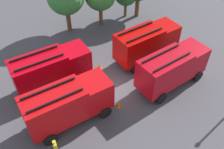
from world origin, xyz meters
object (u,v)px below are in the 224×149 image
(fire_truck_1, at_px, (172,67))
(traffic_cone_0, at_px, (118,104))
(fire_truck_3, at_px, (147,42))
(firefighter_1, at_px, (55,147))
(fire_truck_2, at_px, (52,68))
(traffic_cone_1, at_px, (100,66))
(firefighter_0, at_px, (172,30))
(traffic_cone_2, at_px, (126,49))
(fire_truck_0, at_px, (68,103))

(fire_truck_1, xyz_separation_m, traffic_cone_0, (-5.67, -0.54, -1.81))
(fire_truck_3, bearing_deg, firefighter_1, -158.61)
(fire_truck_2, height_order, traffic_cone_1, fire_truck_2)
(fire_truck_1, xyz_separation_m, firefighter_0, (4.80, 6.69, -1.19))
(fire_truck_3, bearing_deg, fire_truck_1, -98.23)
(traffic_cone_0, xyz_separation_m, traffic_cone_2, (4.26, 6.86, 0.03))
(fire_truck_1, height_order, traffic_cone_2, fire_truck_1)
(traffic_cone_2, bearing_deg, fire_truck_2, -167.94)
(fire_truck_1, height_order, traffic_cone_0, fire_truck_1)
(firefighter_1, xyz_separation_m, traffic_cone_0, (6.16, 2.15, -0.56))
(fire_truck_1, height_order, fire_truck_2, same)
(traffic_cone_0, distance_m, traffic_cone_2, 8.07)
(fire_truck_0, height_order, traffic_cone_2, fire_truck_0)
(fire_truck_2, relative_size, traffic_cone_2, 9.99)
(fire_truck_1, relative_size, fire_truck_3, 1.00)
(firefighter_0, bearing_deg, firefighter_1, 45.43)
(traffic_cone_2, bearing_deg, firefighter_0, 3.39)
(traffic_cone_0, relative_size, traffic_cone_1, 1.25)
(fire_truck_2, xyz_separation_m, traffic_cone_0, (4.38, -5.01, -1.81))
(traffic_cone_0, bearing_deg, fire_truck_3, 41.39)
(fire_truck_0, xyz_separation_m, traffic_cone_2, (8.52, 6.47, -1.78))
(fire_truck_1, bearing_deg, fire_truck_3, 80.56)
(fire_truck_2, height_order, traffic_cone_0, fire_truck_2)
(fire_truck_1, relative_size, traffic_cone_1, 13.57)
(fire_truck_3, bearing_deg, fire_truck_2, 169.73)
(traffic_cone_0, height_order, traffic_cone_2, traffic_cone_2)
(firefighter_0, xyz_separation_m, traffic_cone_1, (-9.99, -1.78, -0.69))
(fire_truck_1, relative_size, traffic_cone_0, 10.84)
(fire_truck_2, distance_m, traffic_cone_1, 5.22)
(firefighter_1, relative_size, traffic_cone_2, 2.19)
(fire_truck_3, bearing_deg, firefighter_0, 15.69)
(fire_truck_1, xyz_separation_m, traffic_cone_2, (-1.41, 6.32, -1.78))
(fire_truck_2, distance_m, firefighter_0, 15.06)
(fire_truck_3, xyz_separation_m, firefighter_0, (4.90, 2.32, -1.19))
(firefighter_1, xyz_separation_m, traffic_cone_1, (6.63, 7.60, -0.63))
(traffic_cone_1, bearing_deg, traffic_cone_0, -94.95)
(fire_truck_3, relative_size, traffic_cone_0, 10.80)
(fire_truck_0, bearing_deg, fire_truck_3, 17.29)
(fire_truck_2, relative_size, fire_truck_3, 0.99)
(fire_truck_0, bearing_deg, firefighter_0, 17.51)
(firefighter_0, bearing_deg, fire_truck_2, 24.50)
(fire_truck_2, bearing_deg, traffic_cone_2, 4.90)
(firefighter_0, distance_m, traffic_cone_0, 12.73)
(firefighter_1, bearing_deg, traffic_cone_1, -125.70)
(traffic_cone_2, bearing_deg, fire_truck_3, -56.40)
(fire_truck_2, xyz_separation_m, firefighter_0, (14.85, 2.22, -1.19))
(firefighter_0, distance_m, traffic_cone_1, 10.17)
(firefighter_1, distance_m, traffic_cone_1, 10.10)
(fire_truck_1, xyz_separation_m, fire_truck_2, (-10.05, 4.47, 0.00))
(fire_truck_3, height_order, traffic_cone_2, fire_truck_3)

